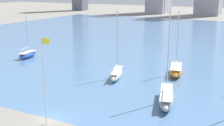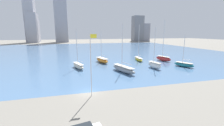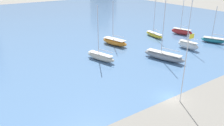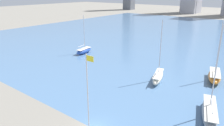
{
  "view_description": "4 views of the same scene",
  "coord_description": "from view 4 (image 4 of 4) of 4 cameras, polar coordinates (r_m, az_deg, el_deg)",
  "views": [
    {
      "loc": [
        25.86,
        -30.87,
        17.58
      ],
      "look_at": [
        2.36,
        13.26,
        5.28
      ],
      "focal_mm": 50.0,
      "sensor_mm": 36.0,
      "label": 1
    },
    {
      "loc": [
        -2.59,
        -28.26,
        11.7
      ],
      "look_at": [
        7.79,
        10.83,
        3.49
      ],
      "focal_mm": 24.0,
      "sensor_mm": 36.0,
      "label": 2
    },
    {
      "loc": [
        -26.21,
        -20.96,
        20.02
      ],
      "look_at": [
        -2.28,
        14.54,
        1.99
      ],
      "focal_mm": 35.0,
      "sensor_mm": 36.0,
      "label": 3
    },
    {
      "loc": [
        18.23,
        -19.2,
        18.78
      ],
      "look_at": [
        -5.9,
        11.53,
        5.66
      ],
      "focal_mm": 35.0,
      "sensor_mm": 36.0,
      "label": 4
    }
  ],
  "objects": [
    {
      "name": "sailboat_blue",
      "position": [
        68.36,
        -7.36,
        3.24
      ],
      "size": [
        3.02,
        6.92,
        11.57
      ],
      "rotation": [
        0.0,
        0.0,
        0.14
      ],
      "color": "#284CA8",
      "rests_on": "harbor_water"
    },
    {
      "name": "sailboat_orange",
      "position": [
        52.54,
        25.22,
        -3.05
      ],
      "size": [
        4.71,
        9.08,
        12.92
      ],
      "rotation": [
        0.0,
        0.0,
        0.26
      ],
      "color": "orange",
      "rests_on": "harbor_water"
    },
    {
      "name": "flag_pole",
      "position": [
        27.9,
        -6.28,
        -8.14
      ],
      "size": [
        1.24,
        0.14,
        11.62
      ],
      "color": "silver",
      "rests_on": "ground_plane"
    },
    {
      "name": "sailboat_cream",
      "position": [
        48.34,
        11.94,
        -3.47
      ],
      "size": [
        4.21,
        8.51,
        13.08
      ],
      "rotation": [
        0.0,
        0.0,
        0.3
      ],
      "color": "beige",
      "rests_on": "harbor_water"
    },
    {
      "name": "sailboat_gray",
      "position": [
        37.38,
        24.16,
        -11.58
      ],
      "size": [
        5.25,
        10.81,
        14.33
      ],
      "rotation": [
        0.0,
        0.0,
        0.3
      ],
      "color": "gray",
      "rests_on": "harbor_water"
    },
    {
      "name": "harbor_water",
      "position": [
        92.96,
        26.1,
        5.01
      ],
      "size": [
        180.0,
        140.0,
        0.0
      ],
      "color": "#4C7099",
      "rests_on": "ground_plane"
    }
  ]
}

